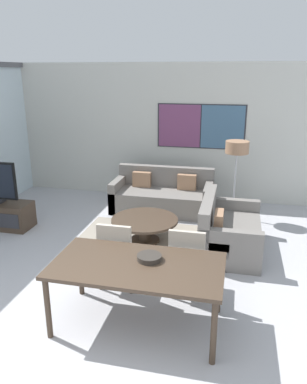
{
  "coord_description": "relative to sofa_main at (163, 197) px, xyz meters",
  "views": [
    {
      "loc": [
        1.41,
        -2.55,
        2.62
      ],
      "look_at": [
        0.27,
        2.48,
        0.95
      ],
      "focal_mm": 35.0,
      "sensor_mm": 36.0,
      "label": 1
    }
  ],
  "objects": [
    {
      "name": "fruit_bowl",
      "position": [
        0.54,
        -3.4,
        0.48
      ],
      "size": [
        0.26,
        0.26,
        0.06
      ],
      "color": "#332D28",
      "rests_on": "dining_table"
    },
    {
      "name": "dining_chair_centre",
      "position": [
        0.87,
        -2.83,
        0.23
      ],
      "size": [
        0.46,
        0.46,
        0.89
      ],
      "color": "#B2A899",
      "rests_on": "ground_plane"
    },
    {
      "name": "area_rug",
      "position": [
        -0.0,
        -1.47,
        -0.27
      ],
      "size": [
        2.22,
        1.62,
        0.01
      ],
      "color": "gray",
      "rests_on": "ground_plane"
    },
    {
      "name": "coffee_table",
      "position": [
        0.0,
        -1.47,
        0.01
      ],
      "size": [
        1.06,
        1.06,
        0.38
      ],
      "color": "#423326",
      "rests_on": "ground_plane"
    },
    {
      "name": "wall_back",
      "position": [
        -0.02,
        0.88,
        1.13
      ],
      "size": [
        7.6,
        0.09,
        2.8
      ],
      "color": "silver",
      "rests_on": "ground_plane"
    },
    {
      "name": "dining_table",
      "position": [
        0.44,
        -3.52,
        0.38
      ],
      "size": [
        1.78,
        0.94,
        0.73
      ],
      "color": "#423326",
      "rests_on": "ground_plane"
    },
    {
      "name": "sofa_main",
      "position": [
        0.0,
        0.0,
        0.0
      ],
      "size": [
        1.92,
        0.88,
        0.82
      ],
      "color": "slate",
      "rests_on": "ground_plane"
    },
    {
      "name": "floor_lamp",
      "position": [
        1.36,
        -0.08,
        0.98
      ],
      "size": [
        0.42,
        0.42,
        1.44
      ],
      "color": "#2D2D33",
      "rests_on": "ground_plane"
    },
    {
      "name": "sofa_side",
      "position": [
        1.27,
        -1.49,
        -0.0
      ],
      "size": [
        0.88,
        1.46,
        0.82
      ],
      "rotation": [
        0.0,
        0.0,
        1.57
      ],
      "color": "slate",
      "rests_on": "ground_plane"
    },
    {
      "name": "ground_plane",
      "position": [
        -0.05,
        -4.28,
        -0.27
      ],
      "size": [
        24.0,
        24.0,
        0.0
      ],
      "primitive_type": "plane",
      "color": "#B2B2B7"
    },
    {
      "name": "dining_chair_left",
      "position": [
        0.0,
        -2.85,
        0.23
      ],
      "size": [
        0.46,
        0.46,
        0.89
      ],
      "color": "#B2A899",
      "rests_on": "ground_plane"
    }
  ]
}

